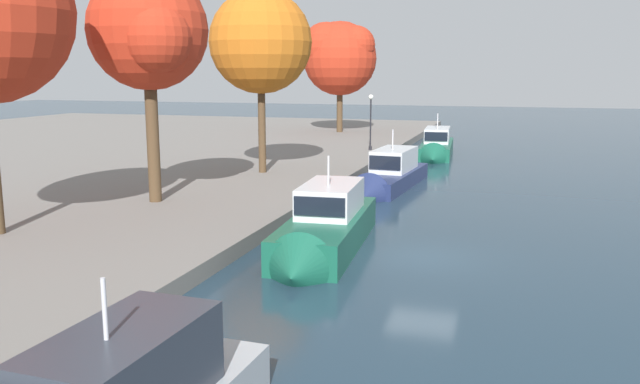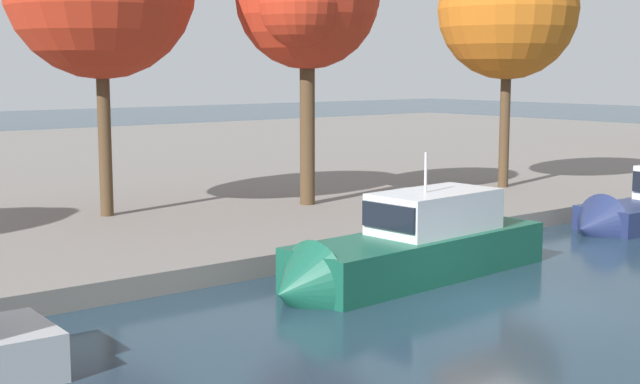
# 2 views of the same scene
# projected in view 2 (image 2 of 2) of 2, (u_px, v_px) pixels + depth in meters

# --- Properties ---
(ground_plane) EXTENTS (220.00, 220.00, 0.00)m
(ground_plane) POSITION_uv_depth(u_px,v_px,m) (514.00, 307.00, 22.05)
(ground_plane) COLOR #1E3342
(dock_promenade) EXTENTS (120.00, 55.00, 0.62)m
(dock_promenade) POSITION_uv_depth(u_px,v_px,m) (21.00, 172.00, 48.29)
(dock_promenade) COLOR slate
(dock_promenade) RESTS_ON ground_plane
(motor_yacht_2) EXTENTS (9.69, 3.16, 4.39)m
(motor_yacht_2) POSITION_uv_depth(u_px,v_px,m) (407.00, 256.00, 24.87)
(motor_yacht_2) COLOR #14513D
(motor_yacht_2) RESTS_ON ground_plane
(tree_0) EXTENTS (6.12, 6.14, 10.90)m
(tree_0) POSITION_uv_depth(u_px,v_px,m) (506.00, 9.00, 38.88)
(tree_0) COLOR #4C3823
(tree_0) RESTS_ON dock_promenade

